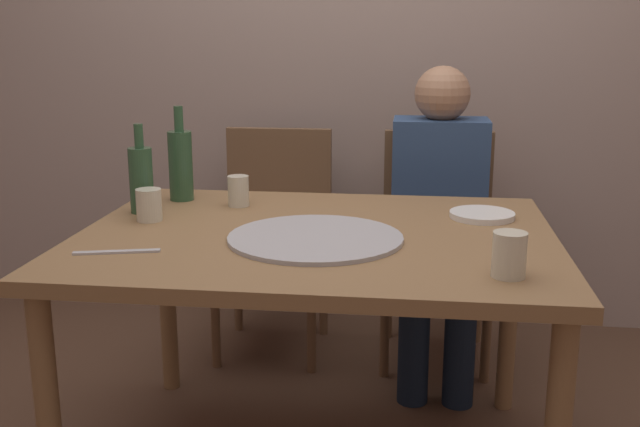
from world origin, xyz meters
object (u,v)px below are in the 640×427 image
pizza_tray (315,238)px  wine_glass (509,255)px  wine_bottle (181,164)px  tumbler_near (238,191)px  chair_right (437,231)px  guest_in_sweater (439,209)px  dining_table (316,258)px  beer_bottle (141,178)px  tumbler_far (149,205)px  chair_left (275,226)px  table_knife (117,252)px  plate_stack (482,215)px

pizza_tray → wine_glass: 0.55m
wine_bottle → tumbler_near: 0.23m
tumbler_near → chair_right: (0.66, 0.63, -0.28)m
tumbler_near → wine_glass: wine_glass is taller
chair_right → guest_in_sweater: bearing=90.0°
dining_table → beer_bottle: 0.62m
tumbler_near → tumbler_far: bearing=-134.9°
tumbler_near → chair_left: 0.69m
table_knife → chair_left: chair_left is taller
tumbler_near → beer_bottle: bearing=-156.2°
table_knife → chair_right: chair_right is taller
dining_table → tumbler_far: (-0.51, 0.07, 0.13)m
dining_table → table_knife: table_knife is taller
tumbler_far → guest_in_sweater: bearing=38.4°
dining_table → guest_in_sweater: (0.37, 0.76, -0.02)m
plate_stack → chair_left: bearing=138.3°
tumbler_near → chair_left: chair_left is taller
tumbler_far → table_knife: (0.03, -0.33, -0.05)m
plate_stack → wine_bottle: bearing=172.7°
tumbler_near → chair_left: size_ratio=0.11×
tumbler_near → guest_in_sweater: size_ratio=0.08×
beer_bottle → wine_glass: bearing=-25.1°
beer_bottle → plate_stack: size_ratio=1.41×
tumbler_far → plate_stack: 1.01m
tumbler_far → chair_left: size_ratio=0.11×
tumbler_near → chair_right: bearing=43.6°
tumbler_far → chair_left: bearing=75.6°
dining_table → chair_left: size_ratio=1.48×
tumbler_far → wine_glass: wine_glass is taller
chair_left → guest_in_sweater: size_ratio=0.77×
wine_glass → plate_stack: wine_glass is taller
beer_bottle → plate_stack: (1.05, 0.06, -0.10)m
wine_glass → plate_stack: (-0.01, 0.56, -0.04)m
wine_bottle → tumbler_far: bearing=-92.1°
guest_in_sweater → wine_glass: bearing=96.6°
tumbler_far → guest_in_sweater: size_ratio=0.08×
wine_bottle → table_knife: wine_bottle is taller
tumbler_far → chair_right: bearing=44.0°
pizza_tray → tumbler_far: 0.54m
table_knife → chair_left: size_ratio=0.24×
tumbler_near → chair_right: chair_right is taller
beer_bottle → chair_left: bearing=69.8°
dining_table → wine_glass: wine_glass is taller
wine_bottle → dining_table: bearing=-35.1°
wine_bottle → beer_bottle: bearing=-109.9°
wine_bottle → tumbler_near: bearing=-17.2°
wine_glass → dining_table: bearing=145.9°
wine_glass → tumbler_far: bearing=158.3°
guest_in_sweater → tumbler_far: bearing=38.4°
guest_in_sweater → beer_bottle: bearing=32.6°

